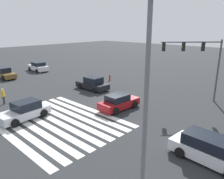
{
  "coord_description": "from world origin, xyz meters",
  "views": [
    {
      "loc": [
        14.87,
        -15.91,
        7.75
      ],
      "look_at": [
        0.0,
        0.0,
        1.4
      ],
      "focal_mm": 35.0,
      "sensor_mm": 36.0,
      "label": 1
    }
  ],
  "objects_px": {
    "car_2": "(38,67)",
    "car_3": "(4,73)",
    "street_light_pole_a": "(146,103)",
    "pedestrian": "(3,95)",
    "traffic_signal_mast": "(199,56)",
    "car_0": "(93,84)",
    "fire_hydrant": "(110,77)",
    "car_5": "(25,111)",
    "car_4": "(119,102)",
    "car_1": "(210,150)"
  },
  "relations": [
    {
      "from": "car_2",
      "to": "car_5",
      "type": "xyz_separation_m",
      "value": [
        18.52,
        -11.5,
        -0.03
      ]
    },
    {
      "from": "car_4",
      "to": "pedestrian",
      "type": "distance_m",
      "value": 11.88
    },
    {
      "from": "traffic_signal_mast",
      "to": "car_4",
      "type": "distance_m",
      "value": 9.42
    },
    {
      "from": "car_0",
      "to": "fire_hydrant",
      "type": "bearing_deg",
      "value": -72.17
    },
    {
      "from": "car_0",
      "to": "car_3",
      "type": "height_order",
      "value": "car_3"
    },
    {
      "from": "car_5",
      "to": "pedestrian",
      "type": "bearing_deg",
      "value": -97.22
    },
    {
      "from": "traffic_signal_mast",
      "to": "car_2",
      "type": "bearing_deg",
      "value": -38.76
    },
    {
      "from": "traffic_signal_mast",
      "to": "car_5",
      "type": "relative_size",
      "value": 1.46
    },
    {
      "from": "car_5",
      "to": "pedestrian",
      "type": "relative_size",
      "value": 2.66
    },
    {
      "from": "street_light_pole_a",
      "to": "car_0",
      "type": "bearing_deg",
      "value": 143.38
    },
    {
      "from": "street_light_pole_a",
      "to": "traffic_signal_mast",
      "type": "bearing_deg",
      "value": 106.17
    },
    {
      "from": "traffic_signal_mast",
      "to": "car_5",
      "type": "height_order",
      "value": "traffic_signal_mast"
    },
    {
      "from": "car_0",
      "to": "car_5",
      "type": "xyz_separation_m",
      "value": [
        2.51,
        -10.16,
        -0.01
      ]
    },
    {
      "from": "car_1",
      "to": "car_2",
      "type": "xyz_separation_m",
      "value": [
        -32.52,
        6.97,
        -0.02
      ]
    },
    {
      "from": "car_0",
      "to": "pedestrian",
      "type": "distance_m",
      "value": 10.26
    },
    {
      "from": "car_3",
      "to": "car_4",
      "type": "xyz_separation_m",
      "value": [
        21.64,
        2.22,
        -0.07
      ]
    },
    {
      "from": "car_3",
      "to": "street_light_pole_a",
      "type": "xyz_separation_m",
      "value": [
        30.81,
        -6.86,
        4.47
      ]
    },
    {
      "from": "traffic_signal_mast",
      "to": "street_light_pole_a",
      "type": "distance_m",
      "value": 16.98
    },
    {
      "from": "street_light_pole_a",
      "to": "fire_hydrant",
      "type": "bearing_deg",
      "value": 136.53
    },
    {
      "from": "car_4",
      "to": "street_light_pole_a",
      "type": "height_order",
      "value": "street_light_pole_a"
    },
    {
      "from": "traffic_signal_mast",
      "to": "pedestrian",
      "type": "xyz_separation_m",
      "value": [
        -14.02,
        -14.24,
        -3.86
      ]
    },
    {
      "from": "car_2",
      "to": "traffic_signal_mast",
      "type": "bearing_deg",
      "value": -171.96
    },
    {
      "from": "pedestrian",
      "to": "car_3",
      "type": "bearing_deg",
      "value": 112.51
    },
    {
      "from": "pedestrian",
      "to": "fire_hydrant",
      "type": "distance_m",
      "value": 14.9
    },
    {
      "from": "car_1",
      "to": "street_light_pole_a",
      "type": "relative_size",
      "value": 0.54
    },
    {
      "from": "fire_hydrant",
      "to": "car_2",
      "type": "bearing_deg",
      "value": -165.79
    },
    {
      "from": "car_2",
      "to": "pedestrian",
      "type": "height_order",
      "value": "pedestrian"
    },
    {
      "from": "car_0",
      "to": "car_3",
      "type": "bearing_deg",
      "value": 17.66
    },
    {
      "from": "traffic_signal_mast",
      "to": "car_3",
      "type": "xyz_separation_m",
      "value": [
        -26.09,
        -9.45,
        -4.02
      ]
    },
    {
      "from": "car_4",
      "to": "fire_hydrant",
      "type": "bearing_deg",
      "value": 51.61
    },
    {
      "from": "car_1",
      "to": "car_5",
      "type": "bearing_deg",
      "value": -158.17
    },
    {
      "from": "traffic_signal_mast",
      "to": "pedestrian",
      "type": "bearing_deg",
      "value": 0.45
    },
    {
      "from": "car_0",
      "to": "car_3",
      "type": "relative_size",
      "value": 0.93
    },
    {
      "from": "car_0",
      "to": "pedestrian",
      "type": "xyz_separation_m",
      "value": [
        -2.64,
        -9.91,
        0.21
      ]
    },
    {
      "from": "pedestrian",
      "to": "fire_hydrant",
      "type": "relative_size",
      "value": 1.94
    },
    {
      "from": "car_3",
      "to": "car_2",
      "type": "bearing_deg",
      "value": 99.11
    },
    {
      "from": "car_0",
      "to": "car_4",
      "type": "height_order",
      "value": "car_0"
    },
    {
      "from": "car_4",
      "to": "street_light_pole_a",
      "type": "bearing_deg",
      "value": -130.96
    },
    {
      "from": "car_3",
      "to": "street_light_pole_a",
      "type": "distance_m",
      "value": 31.88
    },
    {
      "from": "car_5",
      "to": "fire_hydrant",
      "type": "bearing_deg",
      "value": -168.75
    },
    {
      "from": "car_3",
      "to": "street_light_pole_a",
      "type": "relative_size",
      "value": 0.54
    },
    {
      "from": "car_0",
      "to": "car_2",
      "type": "xyz_separation_m",
      "value": [
        -16.01,
        1.34,
        0.01
      ]
    },
    {
      "from": "car_3",
      "to": "street_light_pole_a",
      "type": "bearing_deg",
      "value": -14.83
    },
    {
      "from": "car_5",
      "to": "fire_hydrant",
      "type": "relative_size",
      "value": 5.15
    },
    {
      "from": "fire_hydrant",
      "to": "car_5",
      "type": "bearing_deg",
      "value": -74.29
    },
    {
      "from": "car_1",
      "to": "car_2",
      "type": "distance_m",
      "value": 33.26
    },
    {
      "from": "car_2",
      "to": "car_3",
      "type": "height_order",
      "value": "car_3"
    },
    {
      "from": "street_light_pole_a",
      "to": "car_4",
      "type": "bearing_deg",
      "value": 135.3
    },
    {
      "from": "car_1",
      "to": "car_4",
      "type": "distance_m",
      "value": 9.95
    },
    {
      "from": "pedestrian",
      "to": "fire_hydrant",
      "type": "xyz_separation_m",
      "value": [
        0.9,
        14.87,
        -0.5
      ]
    }
  ]
}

